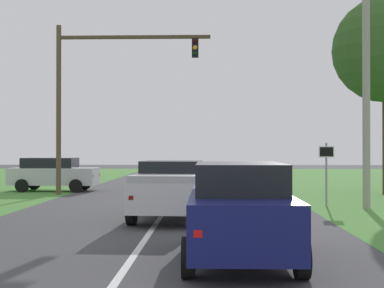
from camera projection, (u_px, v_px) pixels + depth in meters
The scene contains 7 objects.
ground_plane at pixel (157, 222), 16.94m from camera, with size 120.00×120.00×0.00m, color #424244.
red_suv_near at pixel (240, 210), 11.00m from camera, with size 2.19×4.67×1.95m.
pickup_truck_lead at pixel (173, 188), 17.64m from camera, with size 2.52×5.56×1.86m.
traffic_light at pixel (97, 83), 26.96m from camera, with size 7.54×0.40×8.28m.
keep_moving_sign at pixel (326, 166), 21.52m from camera, with size 0.60×0.09×2.47m.
crossing_suv_far at pixel (53, 173), 29.30m from camera, with size 4.55×2.19×1.76m.
utility_pole_right at pixel (366, 100), 20.58m from camera, with size 0.28×0.28×8.08m, color #9E998E.
Camera 1 is at (1.54, -5.15, 2.23)m, focal length 51.76 mm.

